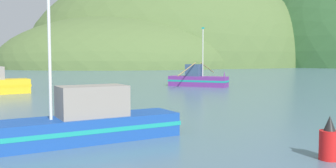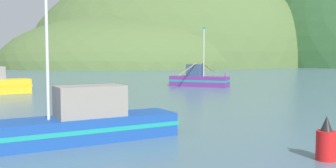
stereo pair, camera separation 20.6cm
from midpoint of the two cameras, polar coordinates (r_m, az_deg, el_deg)
name	(u,v)px [view 2 (the right image)]	position (r m, az deg, el deg)	size (l,w,h in m)	color
hill_far_center	(298,65)	(222.32, 19.89, 2.81)	(99.15, 79.32, 97.34)	#47703D
hill_mid_right	(177,66)	(181.59, 1.45, 2.85)	(143.86, 115.09, 95.42)	#516B38
hill_far_right	(125,68)	(148.87, -6.73, 2.59)	(99.31, 79.45, 41.98)	#516B38
fishing_boat_blue	(52,127)	(14.83, -17.53, -6.45)	(11.20, 4.63, 5.85)	#19479E
fishing_boat_purple	(198,79)	(44.68, 4.96, 0.75)	(8.22, 9.55, 7.26)	#6B2D84
channel_buoy	(326,142)	(13.15, 24.20, -8.41)	(0.64, 0.64, 1.48)	red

